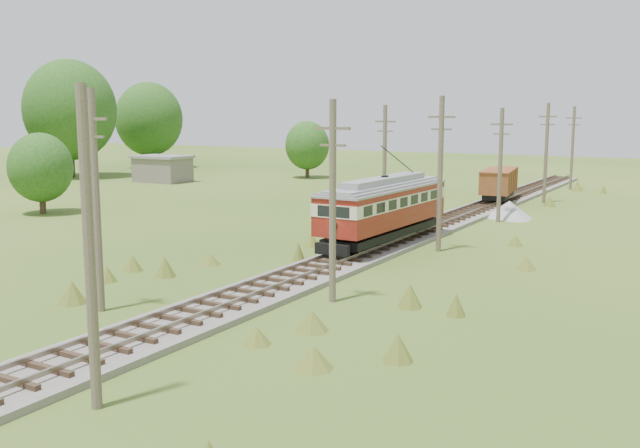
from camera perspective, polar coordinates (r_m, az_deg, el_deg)
The scene contains 17 objects.
railbed_main at distance 46.27m, azimuth 7.04°, elevation -0.94°, with size 3.60×96.00×0.57m.
streetcar at distance 42.58m, azimuth 5.17°, elevation 1.53°, with size 3.16×12.31×5.59m.
gondola at distance 65.23m, azimuth 14.13°, elevation 3.25°, with size 3.61×7.92×2.53m.
gravel_pile at distance 56.75m, azimuth 14.97°, elevation 1.08°, with size 3.63×3.85×1.32m.
utility_pole_r_1 at distance 19.90m, azimuth -17.98°, elevation -2.08°, with size 0.30×0.30×8.80m.
utility_pole_r_2 at distance 29.96m, azimuth 1.02°, elevation 1.96°, with size 1.60×0.30×8.60m.
utility_pole_r_3 at distance 41.77m, azimuth 9.59°, elevation 4.09°, with size 1.60×0.30×9.00m.
utility_pole_r_4 at distance 54.19m, azimuth 14.22°, elevation 4.69°, with size 1.60×0.30×8.40m.
utility_pole_r_5 at distance 66.67m, azimuth 17.64°, elevation 5.50°, with size 1.60×0.30×8.90m.
utility_pole_r_6 at distance 79.44m, azimuth 19.54°, elevation 5.82°, with size 1.60×0.30×8.70m.
utility_pole_l_a at distance 29.87m, azimuth -17.47°, elevation 1.93°, with size 1.60×0.30×9.00m.
utility_pole_l_b at distance 53.03m, azimuth 5.18°, elevation 4.95°, with size 1.60×0.30×8.60m.
tree_left_4 at distance 94.81m, azimuth -19.38°, elevation 8.60°, with size 11.34×11.34×14.61m.
tree_left_5 at distance 107.33m, azimuth -13.52°, elevation 8.16°, with size 9.66×9.66×12.44m.
tree_mid_a at distance 88.79m, azimuth -1.03°, elevation 6.30°, with size 5.46×5.46×7.03m.
tree_mid_c at distance 61.16m, azimuth -21.46°, elevation 4.22°, with size 5.04×5.04×6.49m.
shed at distance 85.69m, azimuth -12.49°, elevation 4.36°, with size 6.40×4.40×3.10m.
Camera 1 is at (17.70, -8.02, 8.04)m, focal length 40.00 mm.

